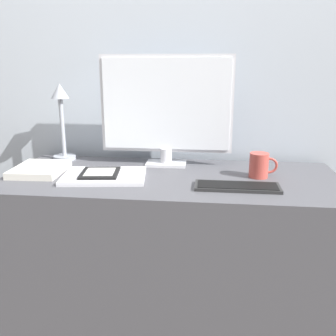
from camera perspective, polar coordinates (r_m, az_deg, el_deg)
The scene contains 9 objects.
wall_back at distance 1.84m, azimuth 1.84°, elevation 16.90°, with size 3.60×0.05×2.40m.
desk at distance 1.68m, azimuth 0.52°, elevation -12.93°, with size 1.38×0.59×0.71m.
monitor at distance 1.67m, azimuth -0.29°, elevation 9.11°, with size 0.59×0.11×0.49m.
keyboard at distance 1.41m, azimuth 10.51°, elevation -2.78°, with size 0.31×0.11×0.01m.
laptop at distance 1.54m, azimuth -9.66°, elevation -1.19°, with size 0.36×0.27×0.02m.
ereader at distance 1.53m, azimuth -10.33°, elevation -0.73°, with size 0.17×0.18×0.01m.
desk_lamp at distance 1.84m, azimuth -15.92°, elevation 7.72°, with size 0.11×0.11×0.36m.
notebook at distance 1.68m, azimuth -18.96°, elevation -0.19°, with size 0.21×0.25×0.03m.
coffee_mug at distance 1.56m, azimuth 13.77°, elevation 0.42°, with size 0.11×0.08×0.10m.
Camera 1 is at (0.15, -1.26, 1.16)m, focal length 40.00 mm.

